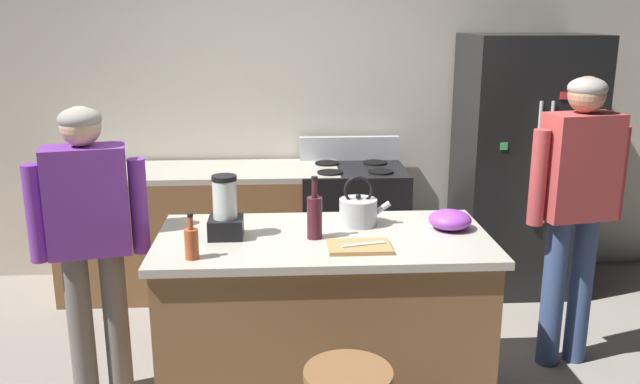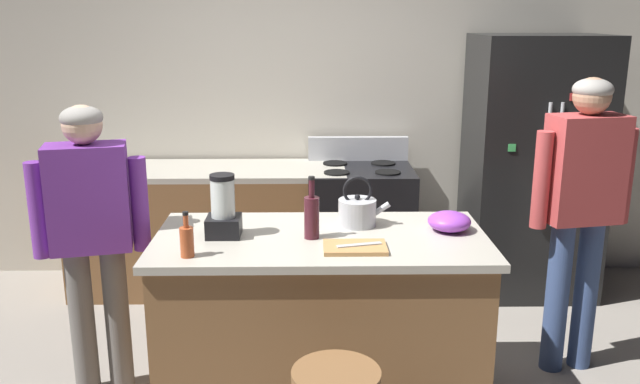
{
  "view_description": "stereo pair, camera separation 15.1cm",
  "coord_description": "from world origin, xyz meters",
  "px_view_note": "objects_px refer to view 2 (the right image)",
  "views": [
    {
      "loc": [
        -0.21,
        -3.18,
        2.0
      ],
      "look_at": [
        0.0,
        0.3,
        1.08
      ],
      "focal_mm": 37.43,
      "sensor_mm": 36.0,
      "label": 1
    },
    {
      "loc": [
        -0.06,
        -3.18,
        2.0
      ],
      "look_at": [
        0.0,
        0.3,
        1.08
      ],
      "focal_mm": 37.43,
      "sensor_mm": 36.0,
      "label": 2
    }
  ],
  "objects_px": {
    "stove_range": "(360,228)",
    "chef_knife": "(359,245)",
    "person_by_island_left": "(91,225)",
    "tea_kettle": "(358,211)",
    "refrigerator": "(532,167)",
    "person_by_sink_right": "(581,199)",
    "kitchen_island": "(321,320)",
    "bottle_cooking_sauce": "(187,240)",
    "cutting_board": "(355,247)",
    "mixing_bowl": "(449,221)",
    "bottle_wine": "(312,216)",
    "blender_appliance": "(223,210)"
  },
  "relations": [
    {
      "from": "person_by_island_left",
      "to": "chef_knife",
      "type": "relative_size",
      "value": 7.16
    },
    {
      "from": "person_by_sink_right",
      "to": "chef_knife",
      "type": "distance_m",
      "value": 1.37
    },
    {
      "from": "tea_kettle",
      "to": "chef_knife",
      "type": "distance_m",
      "value": 0.38
    },
    {
      "from": "bottle_wine",
      "to": "chef_knife",
      "type": "bearing_deg",
      "value": -37.34
    },
    {
      "from": "stove_range",
      "to": "person_by_sink_right",
      "type": "xyz_separation_m",
      "value": [
        1.13,
        -1.2,
        0.55
      ]
    },
    {
      "from": "stove_range",
      "to": "person_by_sink_right",
      "type": "relative_size",
      "value": 0.66
    },
    {
      "from": "person_by_island_left",
      "to": "bottle_wine",
      "type": "xyz_separation_m",
      "value": [
        1.14,
        -0.15,
        0.09
      ]
    },
    {
      "from": "kitchen_island",
      "to": "stove_range",
      "type": "bearing_deg",
      "value": 78.35
    },
    {
      "from": "person_by_sink_right",
      "to": "mixing_bowl",
      "type": "bearing_deg",
      "value": -162.25
    },
    {
      "from": "bottle_cooking_sauce",
      "to": "refrigerator",
      "type": "bearing_deg",
      "value": 39.32
    },
    {
      "from": "tea_kettle",
      "to": "kitchen_island",
      "type": "bearing_deg",
      "value": -137.88
    },
    {
      "from": "person_by_sink_right",
      "to": "bottle_cooking_sauce",
      "type": "xyz_separation_m",
      "value": [
        -2.06,
        -0.61,
        -0.02
      ]
    },
    {
      "from": "person_by_island_left",
      "to": "tea_kettle",
      "type": "height_order",
      "value": "person_by_island_left"
    },
    {
      "from": "tea_kettle",
      "to": "chef_knife",
      "type": "height_order",
      "value": "tea_kettle"
    },
    {
      "from": "bottle_cooking_sauce",
      "to": "cutting_board",
      "type": "bearing_deg",
      "value": 6.22
    },
    {
      "from": "stove_range",
      "to": "mixing_bowl",
      "type": "height_order",
      "value": "stove_range"
    },
    {
      "from": "kitchen_island",
      "to": "bottle_cooking_sauce",
      "type": "relative_size",
      "value": 7.76
    },
    {
      "from": "bottle_cooking_sauce",
      "to": "tea_kettle",
      "type": "bearing_deg",
      "value": 29.47
    },
    {
      "from": "bottle_cooking_sauce",
      "to": "mixing_bowl",
      "type": "distance_m",
      "value": 1.33
    },
    {
      "from": "blender_appliance",
      "to": "bottle_wine",
      "type": "height_order",
      "value": "blender_appliance"
    },
    {
      "from": "kitchen_island",
      "to": "refrigerator",
      "type": "relative_size",
      "value": 0.89
    },
    {
      "from": "mixing_bowl",
      "to": "cutting_board",
      "type": "xyz_separation_m",
      "value": [
        -0.5,
        -0.28,
        -0.04
      ]
    },
    {
      "from": "refrigerator",
      "to": "person_by_island_left",
      "type": "bearing_deg",
      "value": -153.36
    },
    {
      "from": "person_by_sink_right",
      "to": "bottle_wine",
      "type": "distance_m",
      "value": 1.53
    },
    {
      "from": "kitchen_island",
      "to": "person_by_sink_right",
      "type": "relative_size",
      "value": 0.99
    },
    {
      "from": "stove_range",
      "to": "bottle_cooking_sauce",
      "type": "relative_size",
      "value": 5.12
    },
    {
      "from": "cutting_board",
      "to": "refrigerator",
      "type": "bearing_deg",
      "value": 50.52
    },
    {
      "from": "stove_range",
      "to": "chef_knife",
      "type": "distance_m",
      "value": 1.79
    },
    {
      "from": "tea_kettle",
      "to": "refrigerator",
      "type": "bearing_deg",
      "value": 44.17
    },
    {
      "from": "stove_range",
      "to": "person_by_island_left",
      "type": "xyz_separation_m",
      "value": [
        -1.5,
        -1.4,
        0.48
      ]
    },
    {
      "from": "stove_range",
      "to": "chef_knife",
      "type": "xyz_separation_m",
      "value": [
        -0.14,
        -1.72,
        0.47
      ]
    },
    {
      "from": "bottle_cooking_sauce",
      "to": "kitchen_island",
      "type": "bearing_deg",
      "value": 24.6
    },
    {
      "from": "person_by_island_left",
      "to": "cutting_board",
      "type": "relative_size",
      "value": 5.25
    },
    {
      "from": "blender_appliance",
      "to": "cutting_board",
      "type": "height_order",
      "value": "blender_appliance"
    },
    {
      "from": "cutting_board",
      "to": "chef_knife",
      "type": "xyz_separation_m",
      "value": [
        0.02,
        0.0,
        0.01
      ]
    },
    {
      "from": "bottle_cooking_sauce",
      "to": "chef_knife",
      "type": "distance_m",
      "value": 0.8
    },
    {
      "from": "refrigerator",
      "to": "mixing_bowl",
      "type": "distance_m",
      "value": 1.68
    },
    {
      "from": "person_by_island_left",
      "to": "stove_range",
      "type": "bearing_deg",
      "value": 43.01
    },
    {
      "from": "blender_appliance",
      "to": "chef_knife",
      "type": "bearing_deg",
      "value": -17.72
    },
    {
      "from": "blender_appliance",
      "to": "cutting_board",
      "type": "distance_m",
      "value": 0.69
    },
    {
      "from": "refrigerator",
      "to": "stove_range",
      "type": "xyz_separation_m",
      "value": [
        -1.24,
        0.02,
        -0.46
      ]
    },
    {
      "from": "stove_range",
      "to": "bottle_wine",
      "type": "bearing_deg",
      "value": -103.08
    },
    {
      "from": "kitchen_island",
      "to": "cutting_board",
      "type": "xyz_separation_m",
      "value": [
        0.16,
        -0.2,
        0.47
      ]
    },
    {
      "from": "refrigerator",
      "to": "bottle_wine",
      "type": "distance_m",
      "value": 2.22
    },
    {
      "from": "blender_appliance",
      "to": "bottle_cooking_sauce",
      "type": "distance_m",
      "value": 0.33
    },
    {
      "from": "refrigerator",
      "to": "person_by_sink_right",
      "type": "bearing_deg",
      "value": -95.63
    },
    {
      "from": "person_by_sink_right",
      "to": "refrigerator",
      "type": "bearing_deg",
      "value": 84.37
    },
    {
      "from": "person_by_sink_right",
      "to": "stove_range",
      "type": "bearing_deg",
      "value": 133.29
    },
    {
      "from": "refrigerator",
      "to": "bottle_cooking_sauce",
      "type": "height_order",
      "value": "refrigerator"
    },
    {
      "from": "bottle_wine",
      "to": "tea_kettle",
      "type": "xyz_separation_m",
      "value": [
        0.24,
        0.2,
        -0.04
      ]
    }
  ]
}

